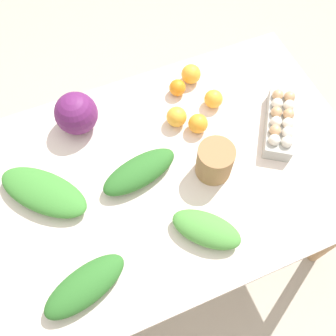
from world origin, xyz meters
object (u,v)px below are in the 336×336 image
Objects in this scene: greens_bunch_kale at (85,286)px; orange_1 at (177,88)px; greens_bunch_scallion at (206,229)px; paper_bag at (215,161)px; orange_2 at (191,74)px; greens_bunch_dandelion at (139,172)px; egg_carton at (280,122)px; orange_0 at (214,99)px; greens_bunch_beet_tops at (44,192)px; orange_4 at (177,117)px; orange_3 at (198,124)px; cabbage_purple at (76,113)px.

orange_1 is (-0.58, -0.62, -0.00)m from greens_bunch_kale.
orange_1 is at bearing -104.18° from greens_bunch_scallion.
paper_bag reaches higher than orange_1.
paper_bag reaches higher than orange_2.
orange_2 is (-0.36, -0.34, 0.00)m from greens_bunch_dandelion.
egg_carton is 4.06× the size of orange_0.
greens_bunch_kale reaches higher than greens_bunch_beet_tops.
orange_2 is at bearing -78.18° from orange_0.
paper_bag reaches higher than greens_bunch_scallion.
paper_bag reaches higher than egg_carton.
greens_bunch_kale is at bearing 42.82° from orange_4.
paper_bag is at bearing 64.33° from orange_0.
orange_0 is (0.19, -0.20, -0.01)m from egg_carton.
egg_carton reaches higher than greens_bunch_dandelion.
orange_3 is at bearing 90.72° from orange_1.
orange_1 is at bearing -102.79° from egg_carton.
orange_1 is (-0.15, -0.59, -0.00)m from greens_bunch_scallion.
egg_carton reaches higher than orange_1.
orange_3 is (0.11, 0.09, 0.00)m from orange_0.
orange_3 is at bearing -111.00° from greens_bunch_scallion.
greens_bunch_scallion is 3.01× the size of orange_4.
greens_bunch_dandelion is at bearing -65.56° from greens_bunch_scallion.
orange_3 is (0.30, -0.12, -0.01)m from egg_carton.
paper_bag is 0.62m from greens_bunch_beet_tops.
greens_bunch_dandelion is 3.92× the size of orange_0.
orange_1 is (0.30, -0.31, -0.01)m from egg_carton.
orange_1 is (-0.28, -0.30, -0.00)m from greens_bunch_dandelion.
egg_carton is at bearing -148.09° from greens_bunch_scallion.
greens_bunch_beet_tops is (0.34, -0.06, -0.00)m from greens_bunch_dandelion.
orange_1 is 0.09m from orange_2.
orange_2 is at bearing -128.84° from orange_4.
greens_bunch_kale is at bearing 22.36° from paper_bag.
paper_bag is 0.25m from greens_bunch_scallion.
orange_0 is at bearing -169.38° from greens_bunch_beet_tops.
orange_0 reaches higher than greens_bunch_scallion.
orange_2 reaches higher than greens_bunch_kale.
greens_bunch_dandelion is at bearing 37.62° from orange_4.
orange_4 is at bearing -80.60° from paper_bag.
greens_bunch_scallion is at bearing 114.58° from cabbage_purple.
greens_bunch_scallion is 0.43m from greens_bunch_kale.
orange_2 is (-0.50, -0.04, -0.04)m from cabbage_purple.
paper_bag is 0.58× the size of greens_bunch_scallion.
orange_3 is at bearing -159.18° from greens_bunch_dandelion.
greens_bunch_beet_tops is at bearing 50.75° from cabbage_purple.
greens_bunch_scallion is 0.43m from orange_3.
egg_carton is 0.42m from orange_2.
orange_4 is (-0.22, -0.17, 0.00)m from greens_bunch_dandelion.
cabbage_purple is at bearing -104.54° from greens_bunch_kale.
orange_2 is at bearing -175.24° from cabbage_purple.
paper_bag reaches higher than orange_3.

